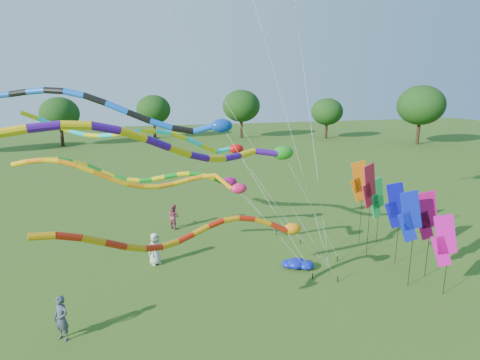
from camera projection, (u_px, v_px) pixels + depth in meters
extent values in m
plane|color=#2B5115|center=(319.00, 325.00, 15.92)|extent=(160.00, 160.00, 0.00)
cylinder|color=#382314|center=(417.00, 137.00, 60.49)|extent=(0.50, 0.50, 2.93)
ellipsoid|color=#183C10|center=(419.00, 111.00, 59.59)|extent=(6.19, 6.19, 5.26)
cylinder|color=#382314|center=(326.00, 129.00, 67.98)|extent=(0.50, 0.50, 3.55)
ellipsoid|color=#183C10|center=(328.00, 101.00, 66.89)|extent=(7.49, 7.49, 6.36)
cylinder|color=#382314|center=(241.00, 131.00, 69.75)|extent=(0.50, 0.50, 2.63)
ellipsoid|color=#183C10|center=(241.00, 111.00, 68.94)|extent=(5.56, 5.56, 4.73)
cylinder|color=#382314|center=(159.00, 136.00, 63.45)|extent=(0.50, 0.50, 2.49)
ellipsoid|color=#183C10|center=(158.00, 115.00, 62.68)|extent=(5.27, 5.27, 4.48)
cylinder|color=#382314|center=(60.00, 134.00, 62.00)|extent=(0.50, 0.50, 3.51)
ellipsoid|color=#183C10|center=(57.00, 103.00, 60.92)|extent=(7.42, 7.42, 6.31)
cylinder|color=black|center=(338.00, 279.00, 19.36)|extent=(0.05, 0.05, 0.30)
cylinder|color=silver|center=(316.00, 254.00, 18.20)|extent=(0.02, 0.02, 4.25)
ellipsoid|color=orange|center=(292.00, 229.00, 17.06)|extent=(0.79, 0.51, 0.51)
cylinder|color=red|center=(278.00, 227.00, 16.74)|extent=(0.23, 0.23, 0.80)
cylinder|color=orange|center=(262.00, 221.00, 16.45)|extent=(0.23, 0.23, 0.76)
cylinder|color=red|center=(247.00, 218.00, 16.17)|extent=(0.23, 0.23, 0.71)
cylinder|color=orange|center=(231.00, 219.00, 15.87)|extent=(0.23, 0.23, 0.68)
cylinder|color=red|center=(216.00, 224.00, 15.55)|extent=(0.23, 0.23, 0.69)
cylinder|color=orange|center=(200.00, 230.00, 15.19)|extent=(0.23, 0.23, 0.70)
cylinder|color=red|center=(185.00, 238.00, 14.77)|extent=(0.23, 0.23, 0.70)
cylinder|color=orange|center=(170.00, 244.00, 14.30)|extent=(0.23, 0.23, 0.71)
cylinder|color=red|center=(153.00, 248.00, 13.77)|extent=(0.23, 0.23, 0.73)
cylinder|color=orange|center=(135.00, 248.00, 13.20)|extent=(0.23, 0.23, 0.77)
cylinder|color=red|center=(115.00, 245.00, 12.62)|extent=(0.23, 0.23, 0.79)
cylinder|color=orange|center=(93.00, 240.00, 12.07)|extent=(0.23, 0.23, 0.77)
cylinder|color=red|center=(68.00, 237.00, 11.59)|extent=(0.23, 0.23, 0.72)
cylinder|color=orange|center=(42.00, 236.00, 11.19)|extent=(0.23, 0.23, 0.69)
cylinder|color=black|center=(304.00, 267.00, 20.57)|extent=(0.05, 0.05, 0.30)
cylinder|color=silver|center=(273.00, 228.00, 19.82)|extent=(0.02, 0.02, 5.38)
ellipsoid|color=#F51B5A|center=(239.00, 188.00, 19.09)|extent=(0.79, 0.51, 0.51)
cylinder|color=orange|center=(224.00, 182.00, 19.19)|extent=(0.23, 0.23, 1.02)
cylinder|color=#F8A90C|center=(209.00, 176.00, 19.30)|extent=(0.23, 0.23, 0.68)
cylinder|color=orange|center=(195.00, 178.00, 19.22)|extent=(0.23, 0.23, 0.69)
cylinder|color=#F8A90C|center=(181.00, 182.00, 19.08)|extent=(0.23, 0.23, 0.70)
cylinder|color=orange|center=(166.00, 185.00, 18.89)|extent=(0.23, 0.23, 0.70)
cylinder|color=#F8A90C|center=(151.00, 187.00, 18.63)|extent=(0.23, 0.23, 0.71)
cylinder|color=orange|center=(136.00, 186.00, 18.32)|extent=(0.23, 0.23, 0.74)
cylinder|color=#F8A90C|center=(120.00, 181.00, 17.99)|extent=(0.23, 0.23, 0.77)
cylinder|color=orange|center=(103.00, 175.00, 17.66)|extent=(0.23, 0.23, 0.78)
cylinder|color=#F8A90C|center=(85.00, 169.00, 17.39)|extent=(0.23, 0.23, 0.76)
cylinder|color=orange|center=(68.00, 163.00, 17.19)|extent=(0.23, 0.23, 0.71)
cylinder|color=#F8A90C|center=(51.00, 161.00, 17.09)|extent=(0.23, 0.23, 0.68)
cylinder|color=orange|center=(35.00, 161.00, 17.09)|extent=(0.23, 0.23, 0.69)
cylinder|color=#F8A90C|center=(20.00, 163.00, 17.17)|extent=(0.23, 0.23, 0.72)
cylinder|color=black|center=(337.00, 259.00, 21.58)|extent=(0.05, 0.05, 0.30)
cylinder|color=silver|center=(313.00, 209.00, 19.75)|extent=(0.02, 0.02, 7.25)
ellipsoid|color=#1E8B19|center=(283.00, 153.00, 17.94)|extent=(0.98, 0.63, 0.63)
cylinder|color=#400C8C|center=(266.00, 152.00, 17.68)|extent=(0.28, 0.28, 1.01)
cylinder|color=#E4B70C|center=(247.00, 153.00, 17.33)|extent=(0.28, 0.28, 0.90)
cylinder|color=#400C8C|center=(232.00, 157.00, 16.73)|extent=(0.28, 0.28, 0.90)
cylinder|color=#E4B70C|center=(216.00, 159.00, 16.08)|extent=(0.28, 0.28, 0.92)
cylinder|color=#400C8C|center=(199.00, 157.00, 15.40)|extent=(0.28, 0.28, 0.95)
cylinder|color=#E4B70C|center=(179.00, 151.00, 14.70)|extent=(0.28, 0.28, 0.97)
cylinder|color=#400C8C|center=(158.00, 143.00, 14.02)|extent=(0.28, 0.28, 0.98)
cylinder|color=#E4B70C|center=(133.00, 135.00, 13.40)|extent=(0.28, 0.28, 0.95)
cylinder|color=#400C8C|center=(106.00, 128.00, 12.84)|extent=(0.28, 0.28, 0.91)
cylinder|color=#E4B70C|center=(76.00, 125.00, 12.38)|extent=(0.28, 0.28, 0.89)
cylinder|color=#400C8C|center=(44.00, 127.00, 12.00)|extent=(0.28, 0.28, 0.90)
cylinder|color=#E4B70C|center=(10.00, 131.00, 11.67)|extent=(0.28, 0.28, 0.91)
cylinder|color=black|center=(313.00, 276.00, 19.64)|extent=(0.05, 0.05, 0.30)
cylinder|color=silver|center=(269.00, 202.00, 18.93)|extent=(0.02, 0.02, 8.43)
ellipsoid|color=#0B389E|center=(222.00, 126.00, 18.25)|extent=(1.01, 0.65, 0.65)
cylinder|color=blue|center=(204.00, 129.00, 18.37)|extent=(0.29, 0.29, 0.99)
cylinder|color=black|center=(183.00, 130.00, 18.38)|extent=(0.29, 0.29, 0.99)
cylinder|color=blue|center=(161.00, 125.00, 18.21)|extent=(0.29, 0.29, 1.02)
cylinder|color=black|center=(139.00, 117.00, 18.05)|extent=(0.29, 0.29, 1.04)
cylinder|color=blue|center=(117.00, 108.00, 17.93)|extent=(0.29, 0.29, 1.04)
cylinder|color=black|center=(95.00, 99.00, 17.87)|extent=(0.29, 0.29, 1.01)
cylinder|color=blue|center=(74.00, 93.00, 17.91)|extent=(0.29, 0.29, 0.98)
cylinder|color=black|center=(55.00, 91.00, 18.04)|extent=(0.29, 0.29, 0.96)
cylinder|color=blue|center=(36.00, 91.00, 18.26)|extent=(0.29, 0.29, 0.97)
cylinder|color=black|center=(19.00, 93.00, 18.53)|extent=(0.29, 0.29, 0.98)
cylinder|color=blue|center=(2.00, 95.00, 18.81)|extent=(0.29, 0.29, 0.98)
cylinder|color=black|center=(300.00, 241.00, 23.95)|extent=(0.05, 0.05, 0.30)
cylinder|color=silver|center=(269.00, 196.00, 23.10)|extent=(0.02, 0.02, 6.72)
ellipsoid|color=red|center=(236.00, 149.00, 22.28)|extent=(0.84, 0.54, 0.54)
cylinder|color=#0DEBEC|center=(223.00, 150.00, 22.03)|extent=(0.24, 0.24, 0.89)
cylinder|color=yellow|center=(209.00, 148.00, 21.68)|extent=(0.24, 0.24, 0.88)
cylinder|color=#0DEBEC|center=(194.00, 142.00, 21.45)|extent=(0.24, 0.24, 0.87)
cylinder|color=yellow|center=(179.00, 136.00, 21.30)|extent=(0.24, 0.24, 0.84)
cylinder|color=#0DEBEC|center=(164.00, 132.00, 21.24)|extent=(0.24, 0.24, 0.81)
cylinder|color=yellow|center=(149.00, 131.00, 21.27)|extent=(0.24, 0.24, 0.80)
cylinder|color=#0DEBEC|center=(134.00, 132.00, 21.38)|extent=(0.24, 0.24, 0.82)
cylinder|color=yellow|center=(120.00, 134.00, 21.53)|extent=(0.24, 0.24, 0.82)
cylinder|color=#0DEBEC|center=(106.00, 136.00, 21.67)|extent=(0.24, 0.24, 0.81)
cylinder|color=yellow|center=(92.00, 135.00, 21.76)|extent=(0.24, 0.24, 0.80)
cylinder|color=#0DEBEC|center=(77.00, 133.00, 21.77)|extent=(0.24, 0.24, 0.82)
cylinder|color=yellow|center=(62.00, 128.00, 21.70)|extent=(0.24, 0.24, 0.85)
cylinder|color=#0DEBEC|center=(46.00, 122.00, 21.54)|extent=(0.24, 0.24, 0.87)
cylinder|color=yellow|center=(30.00, 116.00, 21.31)|extent=(0.24, 0.24, 0.86)
cylinder|color=black|center=(276.00, 232.00, 25.38)|extent=(0.05, 0.05, 0.30)
cylinder|color=silver|center=(254.00, 207.00, 24.52)|extent=(0.02, 0.02, 4.57)
ellipsoid|color=#920D59|center=(229.00, 182.00, 23.70)|extent=(0.94, 0.61, 0.61)
cylinder|color=#128A1B|center=(219.00, 180.00, 23.20)|extent=(0.27, 0.27, 0.98)
cylinder|color=yellow|center=(208.00, 176.00, 22.71)|extent=(0.27, 0.27, 0.72)
cylinder|color=#128A1B|center=(196.00, 174.00, 22.57)|extent=(0.27, 0.27, 0.70)
cylinder|color=yellow|center=(183.00, 174.00, 22.51)|extent=(0.27, 0.27, 0.70)
cylinder|color=#128A1B|center=(171.00, 176.00, 22.52)|extent=(0.27, 0.27, 0.72)
cylinder|color=yellow|center=(158.00, 178.00, 22.54)|extent=(0.27, 0.27, 0.72)
cylinder|color=#128A1B|center=(146.00, 180.00, 22.54)|extent=(0.27, 0.27, 0.70)
cylinder|color=yellow|center=(133.00, 180.00, 22.49)|extent=(0.27, 0.27, 0.69)
cylinder|color=#128A1B|center=(121.00, 178.00, 22.35)|extent=(0.27, 0.27, 0.72)
cylinder|color=yellow|center=(107.00, 174.00, 22.12)|extent=(0.27, 0.27, 0.75)
cylinder|color=#128A1B|center=(94.00, 169.00, 21.80)|extent=(0.27, 0.27, 0.77)
cylinder|color=yellow|center=(80.00, 164.00, 21.44)|extent=(0.27, 0.27, 0.76)
cylinder|color=#128A1B|center=(65.00, 161.00, 21.04)|extent=(0.27, 0.27, 0.73)
cylinder|color=yellow|center=(50.00, 160.00, 20.65)|extent=(0.27, 0.27, 0.71)
cylinder|color=black|center=(329.00, 270.00, 20.27)|extent=(0.04, 0.04, 0.30)
cylinder|color=silver|center=(281.00, 97.00, 19.36)|extent=(0.01, 0.01, 17.70)
cylinder|color=black|center=(329.00, 270.00, 20.27)|extent=(0.04, 0.04, 0.30)
cylinder|color=silver|center=(210.00, 78.00, 16.55)|extent=(0.01, 0.01, 22.03)
cylinder|color=black|center=(329.00, 270.00, 20.27)|extent=(0.04, 0.04, 0.30)
cylinder|color=silver|center=(309.00, 109.00, 21.35)|extent=(0.01, 0.01, 16.66)
cylinder|color=black|center=(412.00, 243.00, 18.52)|extent=(0.02, 0.02, 4.35)
cube|color=#0D1EC0|center=(411.00, 210.00, 18.15)|extent=(1.14, 0.39, 1.93)
cube|color=#0D1EC0|center=(407.00, 227.00, 18.34)|extent=(0.99, 0.35, 1.51)
cylinder|color=black|center=(370.00, 213.00, 21.89)|extent=(0.02, 0.02, 4.90)
cube|color=red|center=(370.00, 181.00, 21.33)|extent=(1.11, 0.48, 1.93)
cube|color=red|center=(368.00, 195.00, 21.47)|extent=(0.97, 0.43, 1.51)
cylinder|color=black|center=(398.00, 227.00, 20.90)|extent=(0.02, 0.02, 4.11)
cube|color=#0B0DA7|center=(397.00, 200.00, 20.58)|extent=(1.11, 0.47, 1.93)
cube|color=#0B0DA7|center=(394.00, 215.00, 20.77)|extent=(0.97, 0.42, 1.51)
cylinder|color=black|center=(429.00, 238.00, 19.47)|extent=(0.02, 0.02, 4.09)
cube|color=#CD0B6E|center=(428.00, 210.00, 19.11)|extent=(1.15, 0.27, 1.93)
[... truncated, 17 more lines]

